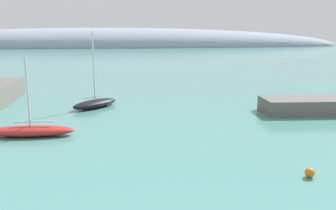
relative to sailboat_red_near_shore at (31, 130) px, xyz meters
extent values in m
ellipsoid|color=#8E99AD|center=(6.71, 221.12, -0.49)|extent=(352.15, 58.81, 26.79)
ellipsoid|color=red|center=(0.00, 0.00, -0.04)|extent=(7.66, 2.81, 0.89)
cylinder|color=silver|center=(0.00, 0.00, 3.46)|extent=(0.17, 0.17, 6.12)
cube|color=silver|center=(0.33, -0.03, 0.75)|extent=(3.36, 0.43, 0.10)
ellipsoid|color=black|center=(4.99, 11.17, -0.01)|extent=(6.14, 5.97, 0.97)
cylinder|color=silver|center=(4.99, 11.17, 4.48)|extent=(0.17, 0.17, 8.00)
cube|color=silver|center=(4.78, 10.97, 0.83)|extent=(2.16, 2.05, 0.10)
sphere|color=orange|center=(18.81, -12.05, -0.19)|extent=(0.60, 0.60, 0.60)
camera|label=1|loc=(7.02, -30.18, 8.08)|focal=36.85mm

